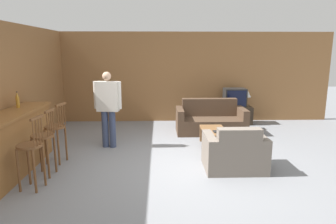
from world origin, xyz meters
The scene contains 16 objects.
ground_plane centered at (0.00, 0.00, 0.00)m, with size 24.00×24.00×0.00m, color gray.
wall_back centered at (0.00, 3.71, 1.30)m, with size 9.40×0.08×2.60m.
wall_left centered at (-3.17, 1.35, 1.30)m, with size 0.08×8.71×2.60m.
bar_counter centered at (-2.84, -0.21, 0.53)m, with size 0.55×2.46×1.05m.
bar_chair_near centered at (-2.27, -0.77, 0.59)m, with size 0.43×0.43×1.14m.
bar_chair_mid centered at (-2.27, -0.25, 0.59)m, with size 0.41×0.41×1.14m.
bar_chair_far centered at (-2.27, 0.34, 0.59)m, with size 0.45×0.45×1.14m.
couch_far centered at (0.97, 2.38, 0.30)m, with size 1.75×0.84×0.84m.
armchair_near centered at (0.98, -0.11, 0.30)m, with size 1.05×0.80×0.82m.
coffee_table centered at (0.84, 1.16, 0.33)m, with size 0.51×0.92×0.39m.
tv_unit centered at (1.81, 3.29, 0.25)m, with size 0.97×0.55×0.50m.
tv centered at (1.81, 3.28, 0.76)m, with size 0.60×0.46×0.51m.
bottle centered at (-2.93, 0.37, 1.19)m, with size 0.06×0.06×0.30m.
book_on_table centered at (0.87, 0.96, 0.40)m, with size 0.17×0.18×0.02m.
table_lamp centered at (2.16, 3.29, 0.86)m, with size 0.22×0.22×0.48m.
person_by_window centered at (-1.44, 1.23, 0.92)m, with size 0.59×0.24×1.64m.
Camera 1 is at (-0.35, -5.08, 2.08)m, focal length 32.00 mm.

